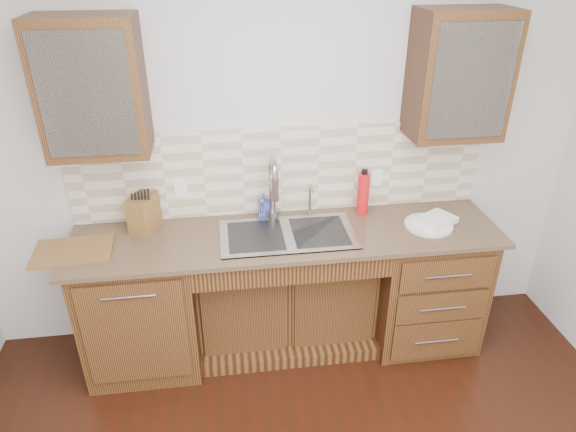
{
  "coord_description": "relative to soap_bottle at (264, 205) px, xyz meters",
  "views": [
    {
      "loc": [
        -0.38,
        -1.32,
        2.53
      ],
      "look_at": [
        0.0,
        1.4,
        1.05
      ],
      "focal_mm": 32.0,
      "sensor_mm": 36.0,
      "label": 1
    }
  ],
  "objects": [
    {
      "name": "wall_back",
      "position": [
        0.12,
        0.11,
        0.36
      ],
      "size": [
        4.0,
        0.1,
        2.7
      ],
      "primitive_type": "cube",
      "color": "silver",
      "rests_on": "ground"
    },
    {
      "name": "base_cabinet_left",
      "position": [
        -0.83,
        -0.25,
        -0.55
      ],
      "size": [
        0.7,
        0.62,
        0.88
      ],
      "primitive_type": "cube",
      "color": "#593014",
      "rests_on": "ground"
    },
    {
      "name": "base_cabinet_center",
      "position": [
        0.12,
        -0.16,
        -0.64
      ],
      "size": [
        1.2,
        0.44,
        0.7
      ],
      "primitive_type": "cube",
      "color": "#593014",
      "rests_on": "ground"
    },
    {
      "name": "base_cabinet_right",
      "position": [
        1.07,
        -0.25,
        -0.55
      ],
      "size": [
        0.7,
        0.62,
        0.88
      ],
      "primitive_type": "cube",
      "color": "#593014",
      "rests_on": "ground"
    },
    {
      "name": "countertop",
      "position": [
        0.12,
        -0.26,
        -0.09
      ],
      "size": [
        2.7,
        0.65,
        0.03
      ],
      "primitive_type": "cube",
      "color": "#84705B",
      "rests_on": "base_cabinet_left"
    },
    {
      "name": "backsplash",
      "position": [
        0.12,
        0.05,
        0.22
      ],
      "size": [
        2.7,
        0.02,
        0.59
      ],
      "primitive_type": "cube",
      "color": "beige",
      "rests_on": "wall_back"
    },
    {
      "name": "sink",
      "position": [
        0.12,
        -0.28,
        -0.16
      ],
      "size": [
        0.84,
        0.46,
        0.19
      ],
      "primitive_type": "cube",
      "color": "#9E9EA5",
      "rests_on": "countertop"
    },
    {
      "name": "faucet",
      "position": [
        0.05,
        -0.05,
        0.12
      ],
      "size": [
        0.04,
        0.04,
        0.4
      ],
      "primitive_type": "cylinder",
      "color": "#999993",
      "rests_on": "countertop"
    },
    {
      "name": "filter_tap",
      "position": [
        0.3,
        -0.04,
        0.04
      ],
      "size": [
        0.02,
        0.02,
        0.24
      ],
      "primitive_type": "cylinder",
      "color": "#999993",
      "rests_on": "countertop"
    },
    {
      "name": "upper_cabinet_left",
      "position": [
        -0.93,
        -0.11,
        0.84
      ],
      "size": [
        0.55,
        0.34,
        0.75
      ],
      "primitive_type": "cube",
      "color": "#593014",
      "rests_on": "wall_back"
    },
    {
      "name": "upper_cabinet_right",
      "position": [
        1.17,
        -0.11,
        0.84
      ],
      "size": [
        0.55,
        0.34,
        0.75
      ],
      "primitive_type": "cube",
      "color": "#593014",
      "rests_on": "wall_back"
    },
    {
      "name": "outlet_left",
      "position": [
        -0.53,
        0.04,
        0.13
      ],
      "size": [
        0.08,
        0.01,
        0.12
      ],
      "primitive_type": "cube",
      "color": "white",
      "rests_on": "backsplash"
    },
    {
      "name": "outlet_right",
      "position": [
        0.77,
        0.04,
        0.13
      ],
      "size": [
        0.08,
        0.01,
        0.12
      ],
      "primitive_type": "cube",
      "color": "white",
      "rests_on": "backsplash"
    },
    {
      "name": "soap_bottle",
      "position": [
        0.0,
        0.0,
        0.0
      ],
      "size": [
        0.08,
        0.08,
        0.16
      ],
      "primitive_type": "imported",
      "rotation": [
        0.0,
        0.0,
        -0.08
      ],
      "color": "blue",
      "rests_on": "countertop"
    },
    {
      "name": "water_bottle",
      "position": [
        0.65,
        -0.06,
        0.07
      ],
      "size": [
        0.09,
        0.09,
        0.29
      ],
      "primitive_type": "cylinder",
      "rotation": [
        0.0,
        0.0,
        0.1
      ],
      "color": "red",
      "rests_on": "countertop"
    },
    {
      "name": "plate",
      "position": [
        1.03,
        -0.29,
        -0.07
      ],
      "size": [
        0.34,
        0.34,
        0.02
      ],
      "primitive_type": "cylinder",
      "rotation": [
        0.0,
        0.0,
        -0.12
      ],
      "color": "silver",
      "rests_on": "countertop"
    },
    {
      "name": "dish_towel",
      "position": [
        1.08,
        -0.28,
        -0.04
      ],
      "size": [
        0.3,
        0.27,
        0.04
      ],
      "primitive_type": "cube",
      "rotation": [
        0.0,
        0.0,
        0.52
      ],
      "color": "beige",
      "rests_on": "plate"
    },
    {
      "name": "knife_block",
      "position": [
        -0.76,
        -0.07,
        0.04
      ],
      "size": [
        0.19,
        0.24,
        0.23
      ],
      "primitive_type": "cube",
      "rotation": [
        0.0,
        0.0,
        -0.39
      ],
      "color": "olive",
      "rests_on": "countertop"
    },
    {
      "name": "cutting_board",
      "position": [
        -1.16,
        -0.31,
        -0.07
      ],
      "size": [
        0.46,
        0.34,
        0.02
      ],
      "primitive_type": "cube",
      "rotation": [
        0.0,
        0.0,
        0.06
      ],
      "color": "olive",
      "rests_on": "countertop"
    },
    {
      "name": "cup_left_a",
      "position": [
        -1.08,
        -0.11,
        0.79
      ],
      "size": [
        0.14,
        0.14,
        0.1
      ],
      "primitive_type": "imported",
      "rotation": [
        0.0,
        0.0,
        -0.18
      ],
      "color": "white",
      "rests_on": "upper_cabinet_left"
    },
    {
      "name": "cup_left_b",
      "position": [
        -0.87,
        -0.11,
        0.78
      ],
      "size": [
        0.1,
        0.1,
        0.09
      ],
      "primitive_type": "imported",
      "rotation": [
        0.0,
        0.0,
        -0.08
      ],
      "color": "white",
      "rests_on": "upper_cabinet_left"
    },
    {
      "name": "cup_right_a",
      "position": [
        1.04,
        -0.11,
        0.79
      ],
      "size": [
        0.14,
        0.14,
        0.1
      ],
      "primitive_type": "imported",
      "rotation": [
        0.0,
        0.0,
        -0.11
      ],
      "color": "silver",
      "rests_on": "upper_cabinet_right"
    },
    {
      "name": "cup_right_b",
      "position": [
        1.21,
        -0.11,
        0.78
      ],
      "size": [
        0.11,
        0.11,
        0.09
      ],
      "primitive_type": "imported",
      "rotation": [
        0.0,
        0.0,
        0.12
      ],
      "color": "white",
      "rests_on": "upper_cabinet_right"
    }
  ]
}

